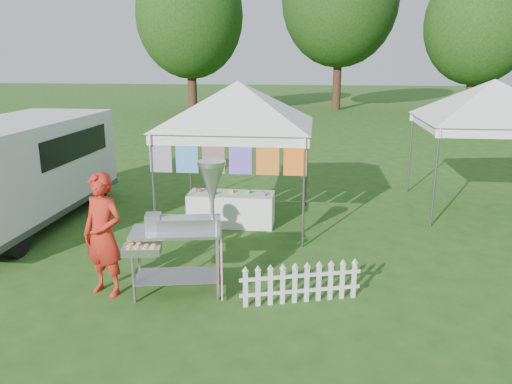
# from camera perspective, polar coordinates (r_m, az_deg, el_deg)

# --- Properties ---
(ground) EXTENTS (120.00, 120.00, 0.00)m
(ground) POSITION_cam_1_polar(r_m,az_deg,el_deg) (7.76, -5.86, -11.41)
(ground) COLOR #234C15
(ground) RESTS_ON ground
(canopy_main) EXTENTS (4.24, 4.24, 3.45)m
(canopy_main) POSITION_cam_1_polar(r_m,az_deg,el_deg) (10.39, -2.09, 12.52)
(canopy_main) COLOR #59595E
(canopy_main) RESTS_ON ground
(canopy_right) EXTENTS (4.24, 4.24, 3.45)m
(canopy_right) POSITION_cam_1_polar(r_m,az_deg,el_deg) (12.41, 25.67, 11.53)
(canopy_right) COLOR #59595E
(canopy_right) RESTS_ON ground
(tree_left) EXTENTS (6.40, 6.40, 9.53)m
(tree_left) POSITION_cam_1_polar(r_m,az_deg,el_deg) (31.77, -7.56, 19.29)
(tree_left) COLOR #331B12
(tree_left) RESTS_ON ground
(tree_right) EXTENTS (5.60, 5.60, 8.42)m
(tree_right) POSITION_cam_1_polar(r_m,az_deg,el_deg) (30.03, 24.10, 17.17)
(tree_right) COLOR #331B12
(tree_right) RESTS_ON ground
(donut_cart) EXTENTS (1.47, 1.22, 2.02)m
(donut_cart) POSITION_cam_1_polar(r_m,az_deg,el_deg) (7.36, -7.58, -2.96)
(donut_cart) COLOR gray
(donut_cart) RESTS_ON ground
(vendor) EXTENTS (0.79, 0.64, 1.87)m
(vendor) POSITION_cam_1_polar(r_m,az_deg,el_deg) (7.70, -17.05, -4.69)
(vendor) COLOR red
(vendor) RESTS_ON ground
(cargo_van) EXTENTS (2.18, 5.32, 2.20)m
(cargo_van) POSITION_cam_1_polar(r_m,az_deg,el_deg) (11.64, -25.36, 2.40)
(cargo_van) COLOR silver
(cargo_van) RESTS_ON ground
(picket_fence) EXTENTS (1.73, 0.55, 0.56)m
(picket_fence) POSITION_cam_1_polar(r_m,az_deg,el_deg) (7.36, 5.13, -10.45)
(picket_fence) COLOR silver
(picket_fence) RESTS_ON ground
(display_table) EXTENTS (1.80, 0.70, 0.69)m
(display_table) POSITION_cam_1_polar(r_m,az_deg,el_deg) (10.61, -2.86, -1.95)
(display_table) COLOR white
(display_table) RESTS_ON ground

